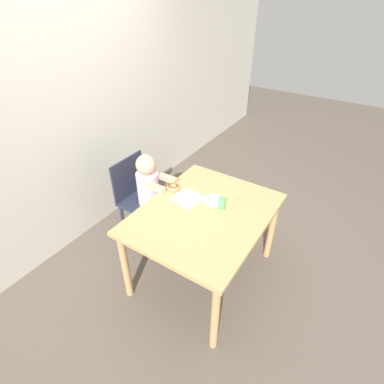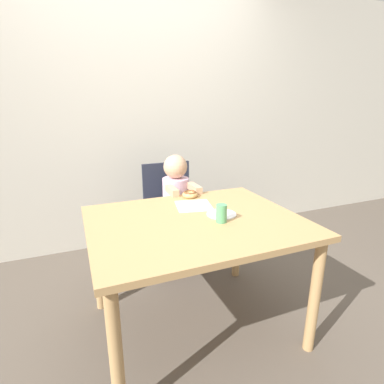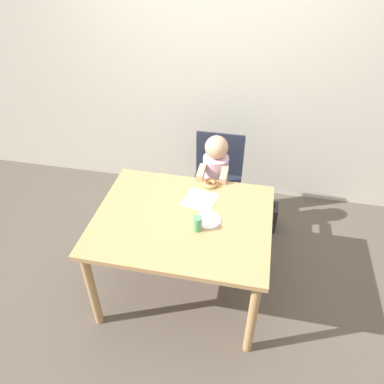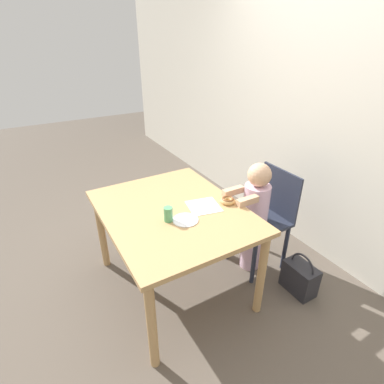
% 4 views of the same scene
% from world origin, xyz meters
% --- Properties ---
extents(ground_plane, '(12.00, 12.00, 0.00)m').
position_xyz_m(ground_plane, '(0.00, 0.00, 0.00)').
color(ground_plane, brown).
extents(wall_back, '(8.00, 0.05, 2.50)m').
position_xyz_m(wall_back, '(0.00, 1.40, 1.25)').
color(wall_back, beige).
rests_on(wall_back, ground_plane).
extents(dining_table, '(1.20, 0.96, 0.74)m').
position_xyz_m(dining_table, '(0.00, 0.00, 0.65)').
color(dining_table, tan).
rests_on(dining_table, ground_plane).
extents(chair, '(0.42, 0.42, 0.88)m').
position_xyz_m(chair, '(0.12, 0.81, 0.47)').
color(chair, '#232838').
rests_on(chair, ground_plane).
extents(child_figure, '(0.23, 0.37, 0.99)m').
position_xyz_m(child_figure, '(0.12, 0.69, 0.52)').
color(child_figure, silver).
rests_on(child_figure, ground_plane).
extents(donut, '(0.11, 0.11, 0.04)m').
position_xyz_m(donut, '(0.13, 0.40, 0.76)').
color(donut, tan).
rests_on(donut, dining_table).
extents(napkin, '(0.26, 0.26, 0.00)m').
position_xyz_m(napkin, '(0.08, 0.22, 0.74)').
color(napkin, white).
rests_on(napkin, dining_table).
extents(handbag, '(0.27, 0.16, 0.36)m').
position_xyz_m(handbag, '(0.56, 0.84, 0.13)').
color(handbag, '#232328').
rests_on(handbag, ground_plane).
extents(cup, '(0.06, 0.06, 0.10)m').
position_xyz_m(cup, '(0.12, -0.09, 0.79)').
color(cup, '#519E66').
rests_on(cup, dining_table).
extents(plate, '(0.18, 0.18, 0.01)m').
position_xyz_m(plate, '(0.17, 0.01, 0.74)').
color(plate, white).
rests_on(plate, dining_table).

